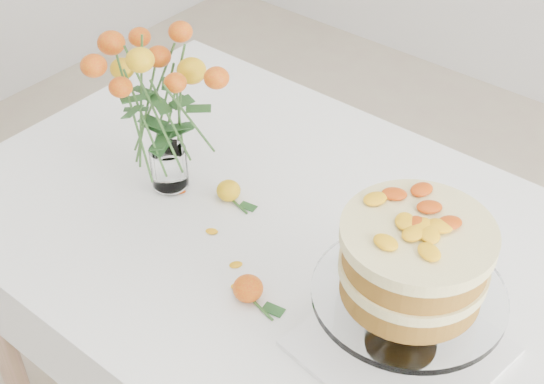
# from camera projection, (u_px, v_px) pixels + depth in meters

# --- Properties ---
(table) EXTENTS (1.43, 0.93, 0.76)m
(table) POSITION_uv_depth(u_px,v_px,m) (289.00, 261.00, 1.57)
(table) COLOR tan
(table) RESTS_ON ground
(napkin) EXTENTS (0.34, 0.34, 0.01)m
(napkin) POSITION_uv_depth(u_px,v_px,m) (400.00, 347.00, 1.29)
(napkin) COLOR white
(napkin) RESTS_ON table
(cake_stand) EXTENTS (0.31, 0.31, 0.28)m
(cake_stand) POSITION_uv_depth(u_px,v_px,m) (413.00, 267.00, 1.17)
(cake_stand) COLOR white
(cake_stand) RESTS_ON napkin
(rose_vase) EXTENTS (0.34, 0.34, 0.39)m
(rose_vase) POSITION_uv_depth(u_px,v_px,m) (161.00, 95.00, 1.49)
(rose_vase) COLOR white
(rose_vase) RESTS_ON table
(loose_rose_near) EXTENTS (0.09, 0.05, 0.04)m
(loose_rose_near) POSITION_uv_depth(u_px,v_px,m) (229.00, 191.00, 1.59)
(loose_rose_near) COLOR #FFAB16
(loose_rose_near) RESTS_ON table
(loose_rose_far) EXTENTS (0.10, 0.06, 0.05)m
(loose_rose_far) POSITION_uv_depth(u_px,v_px,m) (248.00, 289.00, 1.37)
(loose_rose_far) COLOR red
(loose_rose_far) RESTS_ON table
(stray_petal_a) EXTENTS (0.03, 0.02, 0.00)m
(stray_petal_a) POSITION_uv_depth(u_px,v_px,m) (212.00, 231.00, 1.52)
(stray_petal_a) COLOR #FFB010
(stray_petal_a) RESTS_ON table
(stray_petal_b) EXTENTS (0.03, 0.02, 0.00)m
(stray_petal_b) POSITION_uv_depth(u_px,v_px,m) (236.00, 265.00, 1.45)
(stray_petal_b) COLOR #FFB010
(stray_petal_b) RESTS_ON table
(stray_petal_c) EXTENTS (0.03, 0.02, 0.00)m
(stray_petal_c) POSITION_uv_depth(u_px,v_px,m) (238.00, 286.00, 1.40)
(stray_petal_c) COLOR #FFB010
(stray_petal_c) RESTS_ON table
(stray_petal_d) EXTENTS (0.03, 0.02, 0.00)m
(stray_petal_d) POSITION_uv_depth(u_px,v_px,m) (180.00, 191.00, 1.62)
(stray_petal_d) COLOR #FFB010
(stray_petal_d) RESTS_ON table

